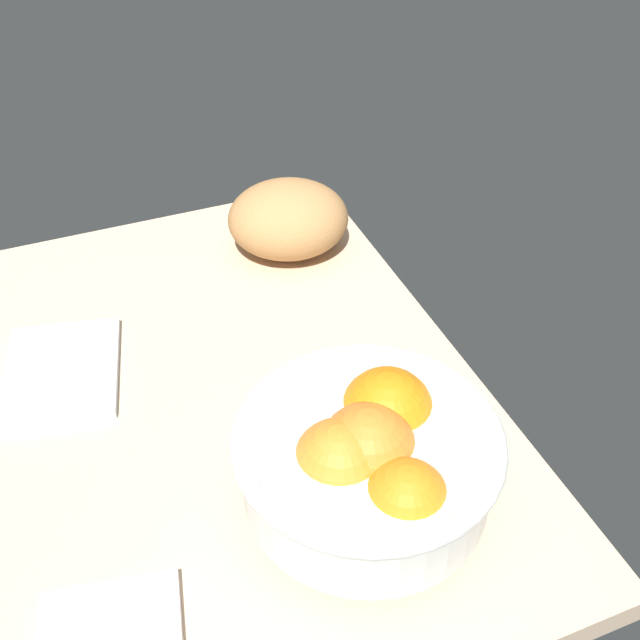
{
  "coord_description": "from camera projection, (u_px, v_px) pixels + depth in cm",
  "views": [
    {
      "loc": [
        59.25,
        -12.39,
        59.74
      ],
      "look_at": [
        -1.81,
        12.21,
        5.0
      ],
      "focal_mm": 44.33,
      "sensor_mm": 36.0,
      "label": 1
    }
  ],
  "objects": [
    {
      "name": "bread_loaf",
      "position": [
        288.0,
        219.0,
        1.02
      ],
      "size": [
        17.36,
        18.72,
        9.48
      ],
      "primitive_type": "ellipsoid",
      "rotation": [
        0.0,
        0.0,
        4.43
      ],
      "color": "#B5804B",
      "rests_on": "ground"
    },
    {
      "name": "ground_plane",
      "position": [
        221.0,
        403.0,
        0.85
      ],
      "size": [
        73.24,
        53.57,
        3.0
      ],
      "primitive_type": "cube",
      "color": "#CCAF90"
    },
    {
      "name": "napkin_folded",
      "position": [
        62.0,
        371.0,
        0.86
      ],
      "size": [
        17.61,
        15.03,
        1.03
      ],
      "primitive_type": "cube",
      "rotation": [
        0.0,
        0.0,
        -0.21
      ],
      "color": "silver",
      "rests_on": "ground"
    },
    {
      "name": "fruit_bowl",
      "position": [
        369.0,
        457.0,
        0.69
      ],
      "size": [
        23.56,
        23.56,
        11.86
      ],
      "color": "white",
      "rests_on": "ground"
    }
  ]
}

